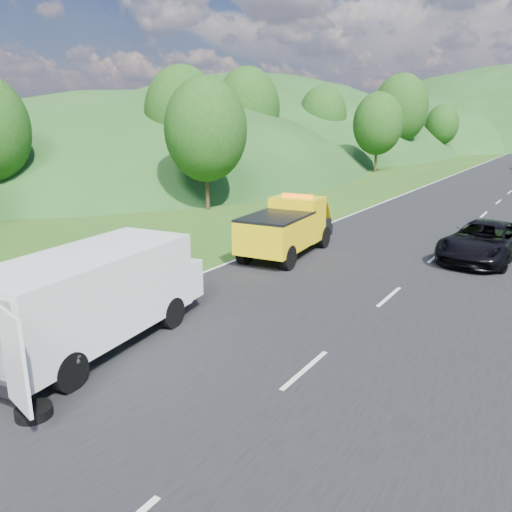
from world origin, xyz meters
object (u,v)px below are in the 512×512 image
Objects in this scene: tow_truck at (287,227)px; woman at (184,292)px; child at (171,307)px; suitcase at (148,273)px; passing_suv at (482,260)px; worker at (72,379)px; spare_tire at (35,417)px; white_van at (94,294)px.

tow_truck reaches higher than woman.
child is 2.98m from suitcase.
passing_suv is (7.80, 10.04, 0.00)m from woman.
passing_suv reaches higher than child.
worker is 2.85× the size of suitcase.
child is 4.75m from worker.
child is 6.25m from spare_tire.
worker reaches higher than suitcase.
white_van reaches higher than suitcase.
white_van reaches higher than tow_truck.
white_van reaches higher than child.
tow_truck is 10.60m from white_van.
worker is 17.03m from passing_suv.
white_van is 10.45× the size of spare_tire.
white_van is 2.25m from worker.
tow_truck is at bearing -145.76° from passing_suv.
tow_truck is at bearing 84.92° from white_van.
spare_tire is (4.36, -7.52, -0.31)m from suitcase.
worker is at bearing -43.57° from child.
woman is (-0.50, -6.20, -1.24)m from tow_truck.
spare_tire is at bearing -50.75° from worker.
worker is at bearing -67.09° from white_van.
worker is (1.18, -4.60, 0.00)m from child.
suitcase is (-2.83, 4.64, -1.12)m from white_van.
spare_tire is (2.44, -7.28, 0.00)m from woman.
spare_tire is at bearing -40.87° from child.
white_van is 1.31× the size of passing_suv.
white_van reaches higher than worker.
passing_suv is (6.90, 14.43, -1.44)m from white_van.
passing_suv is (6.02, 15.93, 0.00)m from worker.
spare_tire is (1.94, -13.48, -1.24)m from tow_truck.
white_van reaches higher than woman.
white_van is 4.15× the size of woman.
suitcase is 0.88× the size of spare_tire.
woman is 2.86× the size of suitcase.
passing_suv is (7.20, 11.33, 0.00)m from child.
suitcase is at bearing -128.31° from passing_suv.
spare_tire is (0.66, -1.38, 0.00)m from worker.
worker reaches higher than passing_suv.
child is at bearing 88.30° from white_van.
suitcase is 8.70m from spare_tire.
child is at bearing 107.05° from spare_tire.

